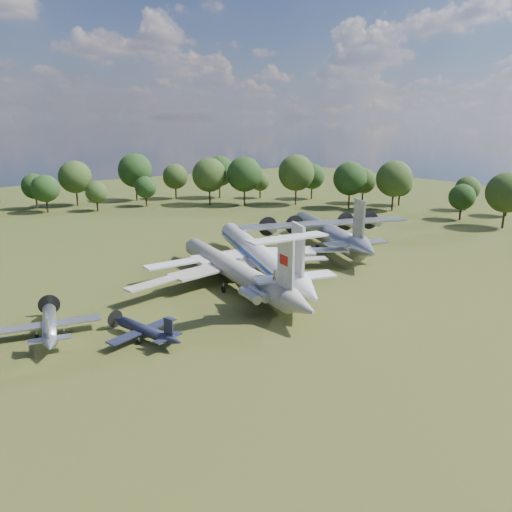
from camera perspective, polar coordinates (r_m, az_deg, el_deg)
ground at (r=74.50m, az=-4.90°, el=-4.54°), size 300.00×300.00×0.00m
il62_airliner at (r=77.50m, az=-2.58°, el=-1.99°), size 39.00×48.11×4.38m
tu104_jet at (r=84.32m, az=0.22°, el=-0.28°), size 51.42×59.64×5.05m
an12_transport at (r=101.19m, az=8.12°, el=2.29°), size 46.05×48.62×5.17m
small_prop_west at (r=61.14m, az=-12.54°, el=-8.54°), size 12.83×15.14×1.90m
small_prop_northwest at (r=65.38m, az=-22.50°, el=-7.56°), size 15.18×18.39×2.36m
person_on_il62 at (r=66.34m, az=2.12°, el=-2.30°), size 0.70×0.57×1.65m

